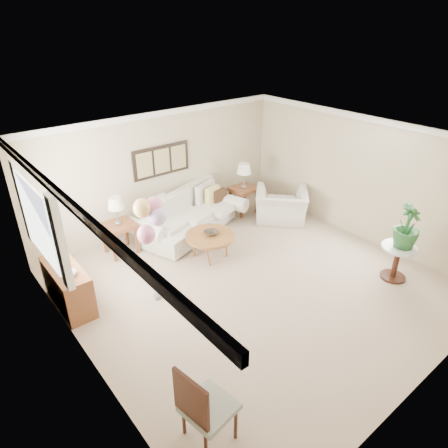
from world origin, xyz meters
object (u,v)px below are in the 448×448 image
coffee_table (210,237)px  balloon_cluster (150,217)px  sofa (189,218)px  armchair (281,206)px  accent_chair (203,406)px

coffee_table → balloon_cluster: bearing=-161.7°
sofa → balloon_cluster: bearing=-137.8°
balloon_cluster → armchair: bearing=11.0°
sofa → accent_chair: size_ratio=2.59×
armchair → balloon_cluster: balloon_cluster is taller
sofa → armchair: size_ratio=2.40×
sofa → balloon_cluster: balloon_cluster is taller
accent_chair → balloon_cluster: 2.90m
sofa → balloon_cluster: (-1.76, -1.60, 1.20)m
coffee_table → armchair: (2.25, 0.23, -0.08)m
armchair → balloon_cluster: 4.02m
sofa → armchair: 2.19m
sofa → accent_chair: accent_chair is taller
armchair → balloon_cluster: size_ratio=0.62×
sofa → coffee_table: size_ratio=2.84×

